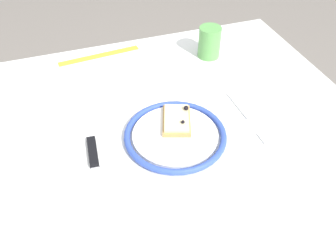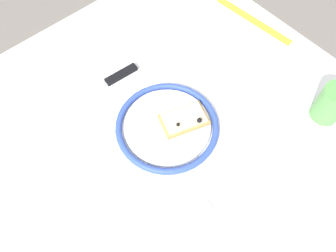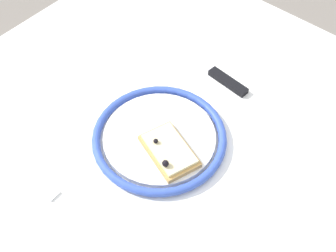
{
  "view_description": "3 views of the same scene",
  "coord_description": "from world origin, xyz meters",
  "px_view_note": "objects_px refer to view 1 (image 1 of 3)",
  "views": [
    {
      "loc": [
        0.23,
        0.58,
        1.36
      ],
      "look_at": [
        0.03,
        -0.02,
        0.77
      ],
      "focal_mm": 38.0,
      "sensor_mm": 36.0,
      "label": 1
    },
    {
      "loc": [
        -0.28,
        0.27,
        1.47
      ],
      "look_at": [
        0.01,
        0.02,
        0.78
      ],
      "focal_mm": 36.6,
      "sensor_mm": 36.0,
      "label": 2
    },
    {
      "loc": [
        -0.34,
        -0.31,
        1.42
      ],
      "look_at": [
        0.05,
        0.02,
        0.77
      ],
      "focal_mm": 47.82,
      "sensor_mm": 36.0,
      "label": 3
    }
  ],
  "objects_px": {
    "pizza_slice_near": "(178,119)",
    "knife": "(94,161)",
    "dining_table": "(179,160)",
    "fork": "(248,117)",
    "measuring_tape": "(99,56)",
    "plate": "(175,135)",
    "cup": "(209,42)"
  },
  "relations": [
    {
      "from": "fork",
      "to": "cup",
      "type": "bearing_deg",
      "value": -94.28
    },
    {
      "from": "plate",
      "to": "cup",
      "type": "distance_m",
      "value": 0.38
    },
    {
      "from": "knife",
      "to": "cup",
      "type": "bearing_deg",
      "value": -142.13
    },
    {
      "from": "plate",
      "to": "pizza_slice_near",
      "type": "xyz_separation_m",
      "value": [
        -0.02,
        -0.04,
        0.01
      ]
    },
    {
      "from": "dining_table",
      "to": "plate",
      "type": "bearing_deg",
      "value": 36.91
    },
    {
      "from": "pizza_slice_near",
      "to": "dining_table",
      "type": "bearing_deg",
      "value": 79.12
    },
    {
      "from": "pizza_slice_near",
      "to": "fork",
      "type": "height_order",
      "value": "pizza_slice_near"
    },
    {
      "from": "cup",
      "to": "measuring_tape",
      "type": "distance_m",
      "value": 0.35
    },
    {
      "from": "fork",
      "to": "cup",
      "type": "relative_size",
      "value": 2.1
    },
    {
      "from": "dining_table",
      "to": "fork",
      "type": "bearing_deg",
      "value": 178.83
    },
    {
      "from": "knife",
      "to": "cup",
      "type": "height_order",
      "value": "cup"
    },
    {
      "from": "pizza_slice_near",
      "to": "cup",
      "type": "xyz_separation_m",
      "value": [
        -0.2,
        -0.27,
        0.03
      ]
    },
    {
      "from": "pizza_slice_near",
      "to": "knife",
      "type": "relative_size",
      "value": 0.51
    },
    {
      "from": "fork",
      "to": "measuring_tape",
      "type": "distance_m",
      "value": 0.51
    },
    {
      "from": "knife",
      "to": "measuring_tape",
      "type": "relative_size",
      "value": 0.94
    },
    {
      "from": "plate",
      "to": "fork",
      "type": "relative_size",
      "value": 1.21
    },
    {
      "from": "plate",
      "to": "pizza_slice_near",
      "type": "bearing_deg",
      "value": -119.63
    },
    {
      "from": "pizza_slice_near",
      "to": "measuring_tape",
      "type": "distance_m",
      "value": 0.4
    },
    {
      "from": "pizza_slice_near",
      "to": "measuring_tape",
      "type": "height_order",
      "value": "pizza_slice_near"
    },
    {
      "from": "cup",
      "to": "measuring_tape",
      "type": "bearing_deg",
      "value": -18.64
    },
    {
      "from": "pizza_slice_near",
      "to": "knife",
      "type": "bearing_deg",
      "value": 13.68
    },
    {
      "from": "plate",
      "to": "cup",
      "type": "height_order",
      "value": "cup"
    },
    {
      "from": "measuring_tape",
      "to": "dining_table",
      "type": "bearing_deg",
      "value": 101.62
    },
    {
      "from": "knife",
      "to": "fork",
      "type": "distance_m",
      "value": 0.4
    },
    {
      "from": "plate",
      "to": "fork",
      "type": "height_order",
      "value": "plate"
    },
    {
      "from": "plate",
      "to": "knife",
      "type": "height_order",
      "value": "plate"
    },
    {
      "from": "pizza_slice_near",
      "to": "knife",
      "type": "xyz_separation_m",
      "value": [
        0.22,
        0.05,
        -0.02
      ]
    },
    {
      "from": "cup",
      "to": "measuring_tape",
      "type": "relative_size",
      "value": 0.37
    },
    {
      "from": "plate",
      "to": "knife",
      "type": "relative_size",
      "value": 1.01
    },
    {
      "from": "cup",
      "to": "measuring_tape",
      "type": "height_order",
      "value": "cup"
    },
    {
      "from": "pizza_slice_near",
      "to": "plate",
      "type": "bearing_deg",
      "value": 60.37
    },
    {
      "from": "cup",
      "to": "dining_table",
      "type": "bearing_deg",
      "value": 55.5
    }
  ]
}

